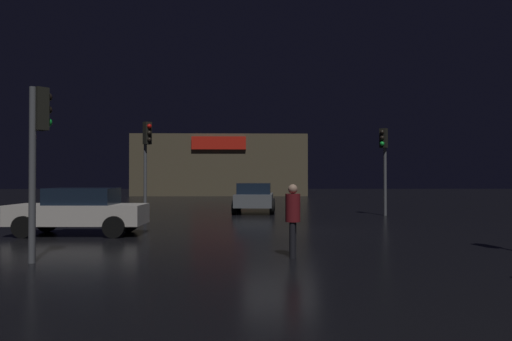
{
  "coord_description": "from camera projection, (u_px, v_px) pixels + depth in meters",
  "views": [
    {
      "loc": [
        -1.18,
        -16.71,
        1.81
      ],
      "look_at": [
        -0.73,
        4.54,
        2.1
      ],
      "focal_mm": 34.66,
      "sensor_mm": 36.0,
      "label": 1
    }
  ],
  "objects": [
    {
      "name": "traffic_signal_opposite",
      "position": [
        384.0,
        154.0,
        23.25
      ],
      "size": [
        0.41,
        0.43,
        4.11
      ],
      "color": "#595B60",
      "rests_on": "ground"
    },
    {
      "name": "car_far",
      "position": [
        80.0,
        210.0,
        15.55
      ],
      "size": [
        4.15,
        1.96,
        1.47
      ],
      "color": "silver",
      "rests_on": "ground"
    },
    {
      "name": "traffic_signal_cross_right",
      "position": [
        147.0,
        149.0,
        22.22
      ],
      "size": [
        0.42,
        0.42,
        4.3
      ],
      "color": "#595B60",
      "rests_on": "ground"
    },
    {
      "name": "store_building",
      "position": [
        220.0,
        166.0,
        50.19
      ],
      "size": [
        17.01,
        6.64,
        5.99
      ],
      "color": "brown",
      "rests_on": "ground"
    },
    {
      "name": "ground_plane",
      "position": [
        280.0,
        231.0,
        16.71
      ],
      "size": [
        120.0,
        120.0,
        0.0
      ],
      "primitive_type": "plane",
      "color": "black"
    },
    {
      "name": "traffic_signal_main",
      "position": [
        38.0,
        137.0,
        10.53
      ],
      "size": [
        0.42,
        0.42,
        3.73
      ],
      "color": "#595B60",
      "rests_on": "ground"
    },
    {
      "name": "pedestrian",
      "position": [
        293.0,
        215.0,
        11.18
      ],
      "size": [
        0.41,
        0.41,
        1.65
      ],
      "color": "black",
      "rests_on": "ground"
    },
    {
      "name": "car_near",
      "position": [
        254.0,
        197.0,
        25.23
      ],
      "size": [
        2.29,
        4.08,
        1.51
      ],
      "color": "slate",
      "rests_on": "ground"
    }
  ]
}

